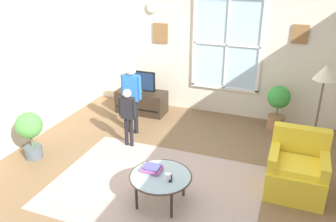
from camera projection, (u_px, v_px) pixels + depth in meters
name	position (u px, v px, depth m)	size (l,w,h in m)	color
ground_plane	(160.00, 189.00, 4.95)	(6.01, 6.44, 0.02)	brown
back_wall	(216.00, 48.00, 6.94)	(5.41, 0.17, 2.72)	beige
area_rug	(156.00, 186.00, 4.99)	(2.92, 2.15, 0.01)	tan
tv_stand	(142.00, 102.00, 7.32)	(1.03, 0.48, 0.47)	#2D2319
television	(141.00, 81.00, 7.14)	(0.62, 0.08, 0.44)	#4C4C4C
armchair	(297.00, 171.00, 4.77)	(0.76, 0.74, 0.87)	yellow
coffee_table	(161.00, 177.00, 4.51)	(0.82, 0.82, 0.42)	#99B2B7
book_stack	(152.00, 169.00, 4.57)	(0.25, 0.19, 0.08)	#837DB0
cup	(168.00, 177.00, 4.39)	(0.09, 0.09, 0.10)	white
remote_near_books	(170.00, 178.00, 4.42)	(0.04, 0.14, 0.02)	black
person_black_shirt	(128.00, 111.00, 5.83)	(0.31, 0.14, 1.04)	black
person_blue_shirt	(132.00, 92.00, 6.23)	(0.39, 0.18, 1.30)	black
potted_plant_by_window	(278.00, 104.00, 6.48)	(0.42, 0.42, 0.86)	#9E6B4C
potted_plant_corner	(30.00, 130.00, 5.53)	(0.42, 0.42, 0.79)	#4C565B
floor_lamp	(324.00, 83.00, 4.92)	(0.32, 0.32, 1.65)	black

